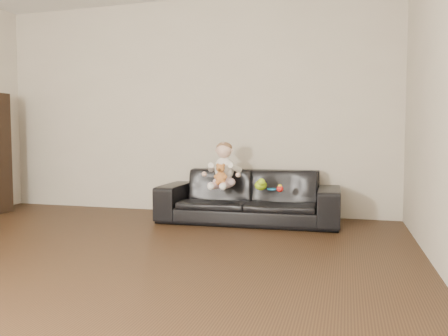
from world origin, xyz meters
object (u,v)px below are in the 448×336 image
(sofa, at_px, (249,196))
(teddy_bear, at_px, (221,174))
(baby, at_px, (224,168))
(toy_green, at_px, (261,185))
(toy_blue_disc, at_px, (272,189))
(toy_rattle, at_px, (280,189))

(sofa, bearing_deg, teddy_bear, -134.48)
(sofa, relative_size, teddy_bear, 9.02)
(baby, bearing_deg, toy_green, -3.38)
(sofa, xyz_separation_m, toy_blue_disc, (0.27, -0.08, 0.10))
(baby, relative_size, toy_rattle, 7.45)
(toy_rattle, bearing_deg, baby, 166.15)
(toy_green, height_order, toy_blue_disc, toy_green)
(teddy_bear, height_order, toy_blue_disc, teddy_bear)
(sofa, distance_m, toy_green, 0.27)
(sofa, relative_size, toy_blue_disc, 19.36)
(teddy_bear, bearing_deg, toy_blue_disc, 27.65)
(sofa, height_order, toy_blue_disc, sofa)
(sofa, distance_m, toy_blue_disc, 0.29)
(sofa, xyz_separation_m, teddy_bear, (-0.24, -0.26, 0.25))
(teddy_bear, height_order, toy_green, teddy_bear)
(baby, distance_m, toy_green, 0.45)
(toy_rattle, xyz_separation_m, toy_blue_disc, (-0.11, 0.18, -0.03))
(sofa, height_order, teddy_bear, teddy_bear)
(teddy_bear, bearing_deg, sofa, 55.41)
(teddy_bear, height_order, toy_rattle, teddy_bear)
(toy_green, bearing_deg, toy_blue_disc, 36.89)
(teddy_bear, xyz_separation_m, toy_green, (0.40, 0.10, -0.11))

